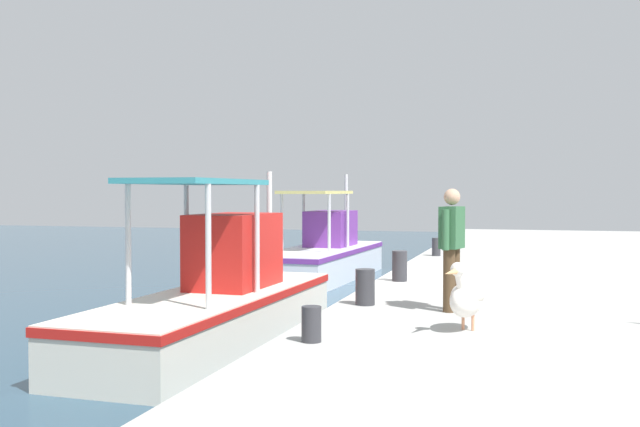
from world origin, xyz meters
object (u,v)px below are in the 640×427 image
(fishing_boat_second, at_px, (217,301))
(mooring_bollard_fourth, at_px, (436,247))
(fishing_boat_third, at_px, (323,255))
(pelican, at_px, (467,296))
(mooring_bollard_second, at_px, (365,287))
(fisherman_standing, at_px, (452,244))
(mooring_bollard_nearest, at_px, (311,324))
(mooring_bollard_third, at_px, (400,266))

(fishing_boat_second, xyz_separation_m, mooring_bollard_fourth, (7.72, -2.51, 0.35))
(fishing_boat_third, relative_size, pelican, 6.50)
(fishing_boat_third, relative_size, mooring_bollard_second, 12.30)
(fishing_boat_second, relative_size, mooring_bollard_fourth, 14.46)
(pelican, relative_size, fisherman_standing, 0.59)
(fishing_boat_second, xyz_separation_m, mooring_bollard_second, (-0.51, -2.51, 0.38))
(fishing_boat_second, relative_size, mooring_bollard_second, 12.66)
(fisherman_standing, distance_m, mooring_bollard_nearest, 2.85)
(mooring_bollard_fourth, bearing_deg, pelican, -171.03)
(mooring_bollard_nearest, bearing_deg, pelican, -54.66)
(pelican, relative_size, mooring_bollard_fourth, 2.16)
(fisherman_standing, bearing_deg, pelican, -167.16)
(fisherman_standing, bearing_deg, mooring_bollard_fourth, 8.33)
(fishing_boat_second, bearing_deg, fisherman_standing, -100.81)
(fishing_boat_second, relative_size, mooring_bollard_third, 11.83)
(fisherman_standing, bearing_deg, mooring_bollard_second, 80.79)
(mooring_bollard_nearest, height_order, mooring_bollard_fourth, mooring_bollard_fourth)
(fishing_boat_third, bearing_deg, mooring_bollard_third, -153.29)
(mooring_bollard_fourth, bearing_deg, mooring_bollard_second, 180.00)
(fisherman_standing, xyz_separation_m, mooring_bollard_nearest, (-2.47, 1.23, -0.71))
(mooring_bollard_nearest, distance_m, mooring_bollard_fourth, 10.90)
(mooring_bollard_nearest, bearing_deg, fisherman_standing, -26.58)
(mooring_bollard_third, bearing_deg, mooring_bollard_fourth, -0.00)
(fisherman_standing, height_order, mooring_bollard_second, fisherman_standing)
(fishing_boat_second, height_order, mooring_bollard_second, fishing_boat_second)
(fisherman_standing, height_order, mooring_bollard_fourth, fisherman_standing)
(mooring_bollard_nearest, xyz_separation_m, mooring_bollard_fourth, (10.90, 0.00, 0.03))
(pelican, distance_m, mooring_bollard_nearest, 1.91)
(fishing_boat_second, height_order, pelican, fishing_boat_second)
(fishing_boat_second, xyz_separation_m, pelican, (-2.09, -4.06, 0.53))
(fishing_boat_second, relative_size, fisherman_standing, 3.92)
(mooring_bollard_second, bearing_deg, fisherman_standing, -99.21)
(mooring_bollard_second, xyz_separation_m, mooring_bollard_fourth, (8.23, 0.00, -0.03))
(fishing_boat_third, height_order, mooring_bollard_fourth, fishing_boat_third)
(pelican, bearing_deg, mooring_bollard_second, 44.57)
(fisherman_standing, height_order, mooring_bollard_third, fisherman_standing)
(fishing_boat_second, bearing_deg, mooring_bollard_nearest, -141.75)
(fishing_boat_third, relative_size, mooring_bollard_third, 11.49)
(fishing_boat_third, xyz_separation_m, mooring_bollard_third, (-6.41, -3.22, 0.43))
(fishing_boat_second, distance_m, mooring_bollard_nearest, 4.07)
(mooring_bollard_fourth, bearing_deg, fisherman_standing, -171.67)
(mooring_bollard_nearest, bearing_deg, mooring_bollard_second, 0.00)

